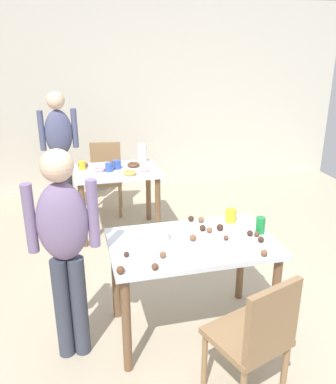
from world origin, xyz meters
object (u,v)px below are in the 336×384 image
(mixing_bowl, at_px, (157,236))
(soda_can, at_px, (260,225))
(dining_table_far, at_px, (117,181))
(person_girl_near, at_px, (64,240))
(chair_near_table, at_px, (256,335))
(person_adult_far, at_px, (60,144))
(pitcher_far, at_px, (142,153))
(chair_far_table, at_px, (106,173))
(dining_table_near, at_px, (192,255))

(mixing_bowl, height_order, soda_can, soda_can)
(dining_table_far, height_order, person_girl_near, person_girl_near)
(chair_near_table, xyz_separation_m, person_adult_far, (-1.06, 3.18, 0.42))
(dining_table_far, xyz_separation_m, chair_near_table, (0.47, -2.52, -0.12))
(chair_near_table, distance_m, pitcher_far, 2.76)
(person_adult_far, bearing_deg, mixing_bowl, -74.50)
(chair_near_table, height_order, person_adult_far, person_adult_far)
(chair_far_table, height_order, person_girl_near, person_girl_near)
(person_girl_near, bearing_deg, soda_can, 1.94)
(chair_far_table, bearing_deg, person_adult_far, -177.39)
(person_adult_far, height_order, pitcher_far, person_adult_far)
(dining_table_far, height_order, person_adult_far, person_adult_far)
(person_adult_far, bearing_deg, soda_can, -60.03)
(dining_table_far, relative_size, chair_far_table, 1.05)
(dining_table_near, relative_size, soda_can, 9.51)
(dining_table_far, relative_size, person_girl_near, 0.62)
(chair_near_table, xyz_separation_m, mixing_bowl, (-0.40, 0.79, 0.29))
(chair_near_table, height_order, chair_far_table, same)
(person_girl_near, height_order, soda_can, person_girl_near)
(chair_near_table, xyz_separation_m, chair_far_table, (-0.54, 3.20, 0.00))
(dining_table_far, xyz_separation_m, pitcher_far, (0.32, 0.21, 0.24))
(dining_table_far, xyz_separation_m, person_girl_near, (-0.55, -1.84, 0.26))
(dining_table_far, xyz_separation_m, soda_can, (0.82, -1.80, 0.19))
(person_girl_near, xyz_separation_m, soda_can, (1.38, 0.05, -0.07))
(dining_table_near, relative_size, person_girl_near, 0.79)
(person_girl_near, relative_size, mixing_bowl, 9.00)
(chair_near_table, height_order, soda_can, soda_can)
(person_girl_near, xyz_separation_m, person_adult_far, (-0.04, 2.50, 0.03))
(person_girl_near, distance_m, person_adult_far, 2.50)
(chair_far_table, relative_size, person_girl_near, 0.59)
(chair_near_table, xyz_separation_m, pitcher_far, (-0.15, 2.74, 0.36))
(pitcher_far, bearing_deg, dining_table_far, -146.73)
(mixing_bowl, relative_size, pitcher_far, 0.78)
(mixing_bowl, height_order, pitcher_far, pitcher_far)
(chair_near_table, height_order, mixing_bowl, chair_near_table)
(person_girl_near, relative_size, pitcher_far, 6.98)
(dining_table_far, bearing_deg, person_adult_far, 131.98)
(chair_far_table, height_order, mixing_bowl, chair_far_table)
(person_girl_near, xyz_separation_m, mixing_bowl, (0.63, 0.11, -0.09))
(person_girl_near, bearing_deg, mixing_bowl, 9.83)
(dining_table_near, relative_size, chair_far_table, 1.33)
(mixing_bowl, bearing_deg, soda_can, -4.71)
(chair_far_table, height_order, pitcher_far, pitcher_far)
(dining_table_near, height_order, soda_can, soda_can)
(soda_can, bearing_deg, pitcher_far, 103.98)
(dining_table_near, distance_m, chair_near_table, 0.76)
(soda_can, bearing_deg, person_adult_far, 119.97)
(dining_table_far, distance_m, person_girl_near, 1.94)
(chair_near_table, bearing_deg, dining_table_far, 100.64)
(dining_table_near, relative_size, dining_table_far, 1.27)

